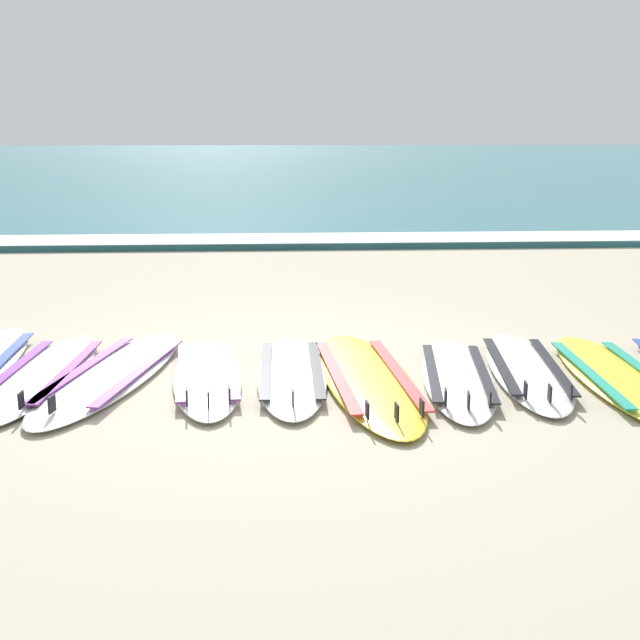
% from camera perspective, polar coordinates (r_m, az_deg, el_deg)
% --- Properties ---
extents(ground_plane, '(80.00, 80.00, 0.00)m').
position_cam_1_polar(ground_plane, '(6.35, -3.12, -3.84)').
color(ground_plane, '#B7AD93').
extents(sea, '(80.00, 60.00, 0.10)m').
position_cam_1_polar(sea, '(42.54, -3.34, 10.88)').
color(sea, teal).
rests_on(sea, ground).
extents(wave_foam_strip, '(80.00, 1.21, 0.11)m').
position_cam_1_polar(wave_foam_strip, '(13.23, -3.26, 5.43)').
color(wave_foam_strip, white).
rests_on(wave_foam_strip, ground).
extents(surfboard_1, '(0.72, 2.37, 0.18)m').
position_cam_1_polar(surfboard_1, '(6.59, -18.66, -3.58)').
color(surfboard_1, silver).
rests_on(surfboard_1, ground).
extents(surfboard_2, '(1.13, 2.56, 0.18)m').
position_cam_1_polar(surfboard_2, '(6.46, -14.07, -3.60)').
color(surfboard_2, white).
rests_on(surfboard_2, ground).
extents(surfboard_3, '(0.69, 2.07, 0.18)m').
position_cam_1_polar(surfboard_3, '(6.27, -7.77, -3.84)').
color(surfboard_3, white).
rests_on(surfboard_3, ground).
extents(surfboard_4, '(0.55, 2.12, 0.18)m').
position_cam_1_polar(surfboard_4, '(6.27, -1.95, -3.70)').
color(surfboard_4, white).
rests_on(surfboard_4, ground).
extents(surfboard_5, '(0.82, 2.59, 0.18)m').
position_cam_1_polar(surfboard_5, '(6.17, 3.33, -4.02)').
color(surfboard_5, yellow).
rests_on(surfboard_5, ground).
extents(surfboard_6, '(0.79, 2.14, 0.18)m').
position_cam_1_polar(surfboard_6, '(6.28, 9.48, -3.87)').
color(surfboard_6, white).
rests_on(surfboard_6, ground).
extents(surfboard_7, '(0.80, 2.22, 0.18)m').
position_cam_1_polar(surfboard_7, '(6.56, 14.07, -3.33)').
color(surfboard_7, white).
rests_on(surfboard_7, ground).
extents(surfboard_8, '(0.70, 2.42, 0.18)m').
position_cam_1_polar(surfboard_8, '(6.57, 19.85, -3.71)').
color(surfboard_8, yellow).
rests_on(surfboard_8, ground).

